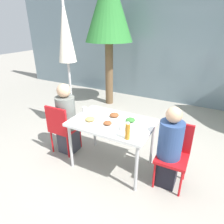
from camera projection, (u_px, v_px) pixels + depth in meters
ground_plane at (112, 164)px, 3.15m from camera, size 24.00×24.00×0.00m
building_facade at (171, 45)px, 5.13m from camera, size 10.00×0.20×3.00m
dining_table at (112, 126)px, 2.87m from camera, size 1.16×0.77×0.75m
chair_left at (62, 126)px, 3.25m from camera, size 0.41×0.41×0.86m
person_left at (67, 121)px, 3.26m from camera, size 0.31×0.31×1.20m
chair_right at (174, 150)px, 2.64m from camera, size 0.41×0.41×0.86m
person_right at (169, 150)px, 2.58m from camera, size 0.31×0.31×1.14m
closed_umbrella at (66, 40)px, 3.47m from camera, size 0.36×0.36×2.41m
plate_0 at (90, 120)px, 2.83m from camera, size 0.25×0.25×0.07m
plate_1 at (130, 121)px, 2.81m from camera, size 0.24×0.24×0.07m
plate_2 at (107, 124)px, 2.73m from camera, size 0.21×0.21×0.06m
plate_3 at (114, 116)px, 2.95m from camera, size 0.25×0.25×0.07m
bottle at (128, 131)px, 2.38m from camera, size 0.06×0.06×0.22m
drinking_cup at (85, 110)px, 3.10m from camera, size 0.07×0.07×0.09m
salad_bowl at (126, 127)px, 2.62m from camera, size 0.15×0.15×0.06m
tree_behind_right at (109, 7)px, 4.55m from camera, size 1.14×1.14×3.21m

